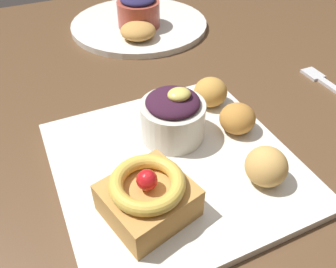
{
  "coord_description": "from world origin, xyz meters",
  "views": [
    {
      "loc": [
        -0.2,
        -0.39,
        1.05
      ],
      "look_at": [
        -0.07,
        -0.1,
        0.77
      ],
      "focal_mm": 36.99,
      "sensor_mm": 36.0,
      "label": 1
    }
  ],
  "objects_px": {
    "front_plate": "(175,164)",
    "back_plate": "(139,24)",
    "fritter_back": "(210,92)",
    "back_pastry": "(138,31)",
    "fritter_front": "(237,118)",
    "fritter_middle": "(266,166)",
    "cake_slice": "(148,196)",
    "back_ramekin": "(139,11)",
    "berry_ramekin": "(173,116)",
    "fork": "(327,84)"
  },
  "relations": [
    {
      "from": "front_plate",
      "to": "back_plate",
      "type": "xyz_separation_m",
      "value": [
        0.11,
        0.41,
        0.0
      ]
    },
    {
      "from": "front_plate",
      "to": "fritter_back",
      "type": "distance_m",
      "value": 0.13
    },
    {
      "from": "back_pastry",
      "to": "fritter_front",
      "type": "bearing_deg",
      "value": -86.34
    },
    {
      "from": "fritter_middle",
      "to": "fritter_back",
      "type": "xyz_separation_m",
      "value": [
        0.02,
        0.16,
        -0.0
      ]
    },
    {
      "from": "cake_slice",
      "to": "back_pastry",
      "type": "relative_size",
      "value": 1.48
    },
    {
      "from": "fritter_front",
      "to": "back_pastry",
      "type": "xyz_separation_m",
      "value": [
        -0.02,
        0.31,
        -0.0
      ]
    },
    {
      "from": "back_ramekin",
      "to": "fritter_middle",
      "type": "bearing_deg",
      "value": -92.86
    },
    {
      "from": "berry_ramekin",
      "to": "fork",
      "type": "xyz_separation_m",
      "value": [
        0.29,
        0.02,
        -0.04
      ]
    },
    {
      "from": "fritter_middle",
      "to": "back_pastry",
      "type": "xyz_separation_m",
      "value": [
        0.0,
        0.4,
        -0.01
      ]
    },
    {
      "from": "front_plate",
      "to": "back_ramekin",
      "type": "distance_m",
      "value": 0.4
    },
    {
      "from": "cake_slice",
      "to": "back_plate",
      "type": "height_order",
      "value": "cake_slice"
    },
    {
      "from": "fritter_middle",
      "to": "back_plate",
      "type": "relative_size",
      "value": 0.17
    },
    {
      "from": "fritter_middle",
      "to": "back_pastry",
      "type": "relative_size",
      "value": 0.71
    },
    {
      "from": "berry_ramekin",
      "to": "back_pastry",
      "type": "xyz_separation_m",
      "value": [
        0.06,
        0.29,
        -0.02
      ]
    },
    {
      "from": "berry_ramekin",
      "to": "fork",
      "type": "distance_m",
      "value": 0.3
    },
    {
      "from": "fritter_middle",
      "to": "back_plate",
      "type": "xyz_separation_m",
      "value": [
        0.03,
        0.48,
        -0.03
      ]
    },
    {
      "from": "cake_slice",
      "to": "back_pastry",
      "type": "height_order",
      "value": "cake_slice"
    },
    {
      "from": "fritter_middle",
      "to": "back_ramekin",
      "type": "bearing_deg",
      "value": 87.14
    },
    {
      "from": "fork",
      "to": "berry_ramekin",
      "type": "bearing_deg",
      "value": 93.94
    },
    {
      "from": "fritter_middle",
      "to": "back_pastry",
      "type": "bearing_deg",
      "value": 89.95
    },
    {
      "from": "berry_ramekin",
      "to": "back_plate",
      "type": "bearing_deg",
      "value": 75.84
    },
    {
      "from": "berry_ramekin",
      "to": "back_plate",
      "type": "xyz_separation_m",
      "value": [
        0.09,
        0.36,
        -0.04
      ]
    },
    {
      "from": "fritter_back",
      "to": "fork",
      "type": "relative_size",
      "value": 0.39
    },
    {
      "from": "fritter_back",
      "to": "back_ramekin",
      "type": "bearing_deg",
      "value": 89.12
    },
    {
      "from": "back_plate",
      "to": "back_pastry",
      "type": "height_order",
      "value": "back_pastry"
    },
    {
      "from": "back_ramekin",
      "to": "fritter_front",
      "type": "bearing_deg",
      "value": -90.37
    },
    {
      "from": "fritter_front",
      "to": "back_ramekin",
      "type": "height_order",
      "value": "back_ramekin"
    },
    {
      "from": "fritter_back",
      "to": "back_ramekin",
      "type": "xyz_separation_m",
      "value": [
        0.0,
        0.3,
        0.01
      ]
    },
    {
      "from": "fritter_front",
      "to": "front_plate",
      "type": "bearing_deg",
      "value": -169.37
    },
    {
      "from": "front_plate",
      "to": "fritter_middle",
      "type": "relative_size",
      "value": 5.82
    },
    {
      "from": "front_plate",
      "to": "fritter_back",
      "type": "bearing_deg",
      "value": 41.28
    },
    {
      "from": "back_plate",
      "to": "back_pastry",
      "type": "relative_size",
      "value": 4.2
    },
    {
      "from": "cake_slice",
      "to": "back_plate",
      "type": "bearing_deg",
      "value": 70.2
    },
    {
      "from": "back_ramekin",
      "to": "back_pastry",
      "type": "bearing_deg",
      "value": -112.8
    },
    {
      "from": "back_ramekin",
      "to": "back_plate",
      "type": "bearing_deg",
      "value": 70.64
    },
    {
      "from": "back_ramekin",
      "to": "berry_ramekin",
      "type": "bearing_deg",
      "value": -103.84
    },
    {
      "from": "fritter_front",
      "to": "back_ramekin",
      "type": "xyz_separation_m",
      "value": [
        0.0,
        0.37,
        0.01
      ]
    },
    {
      "from": "fritter_middle",
      "to": "back_pastry",
      "type": "height_order",
      "value": "fritter_middle"
    },
    {
      "from": "back_plate",
      "to": "back_ramekin",
      "type": "bearing_deg",
      "value": -109.36
    },
    {
      "from": "berry_ramekin",
      "to": "fritter_front",
      "type": "relative_size",
      "value": 1.74
    },
    {
      "from": "fork",
      "to": "back_pastry",
      "type": "bearing_deg",
      "value": 40.72
    },
    {
      "from": "berry_ramekin",
      "to": "back_ramekin",
      "type": "relative_size",
      "value": 0.97
    },
    {
      "from": "cake_slice",
      "to": "berry_ramekin",
      "type": "height_order",
      "value": "berry_ramekin"
    },
    {
      "from": "fritter_back",
      "to": "back_pastry",
      "type": "distance_m",
      "value": 0.25
    },
    {
      "from": "fritter_front",
      "to": "fork",
      "type": "relative_size",
      "value": 0.38
    },
    {
      "from": "back_plate",
      "to": "berry_ramekin",
      "type": "bearing_deg",
      "value": -104.16
    },
    {
      "from": "front_plate",
      "to": "berry_ramekin",
      "type": "height_order",
      "value": "berry_ramekin"
    },
    {
      "from": "cake_slice",
      "to": "fork",
      "type": "xyz_separation_m",
      "value": [
        0.37,
        0.12,
        -0.04
      ]
    },
    {
      "from": "berry_ramekin",
      "to": "back_pastry",
      "type": "distance_m",
      "value": 0.3
    },
    {
      "from": "front_plate",
      "to": "cake_slice",
      "type": "distance_m",
      "value": 0.09
    }
  ]
}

